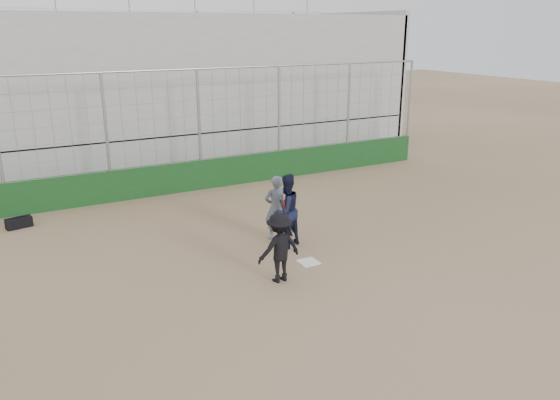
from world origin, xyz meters
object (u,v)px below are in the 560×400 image
batter_at_plate (279,248)px  umpire (276,211)px  equipment_bag (19,223)px  catcher_crouched (287,223)px

batter_at_plate → umpire: size_ratio=1.13×
equipment_bag → catcher_crouched: bearing=-39.3°
catcher_crouched → umpire: size_ratio=0.83×
equipment_bag → batter_at_plate: bearing=-53.1°
equipment_bag → umpire: bearing=-34.9°
umpire → batter_at_plate: bearing=68.7°
catcher_crouched → umpire: (0.05, 0.66, 0.13)m
catcher_crouched → umpire: bearing=85.6°
umpire → catcher_crouched: bearing=90.7°
umpire → equipment_bag: size_ratio=2.14×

